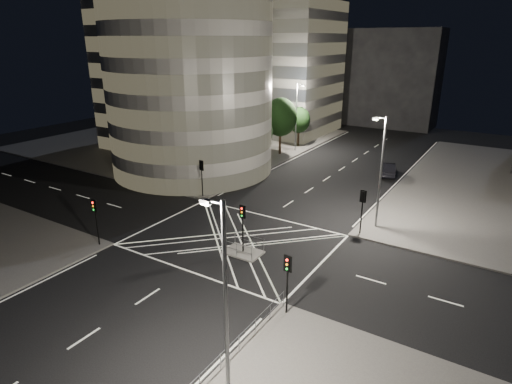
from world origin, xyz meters
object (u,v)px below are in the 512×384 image
Objects in this scene: traffic_signal_nl at (95,214)px; street_lamp_right_far at (381,169)px; sedan at (388,169)px; traffic_signal_nr at (288,274)px; street_lamp_left_near at (225,138)px; central_island at (243,252)px; traffic_signal_fl at (202,172)px; street_lamp_left_far at (297,115)px; traffic_signal_island at (243,220)px; traffic_signal_fr at (362,204)px; street_lamp_right_near at (225,297)px.

traffic_signal_nl is 0.40× the size of street_lamp_right_far.
sedan is (14.65, 32.24, -2.11)m from traffic_signal_nl.
traffic_signal_nr is 0.40× the size of street_lamp_left_near.
traffic_signal_fl is at bearing 142.46° from central_island.
street_lamp_left_near and street_lamp_left_far have the same top height.
street_lamp_right_far is (7.44, 10.50, 2.63)m from traffic_signal_island.
traffic_signal_nl and traffic_signal_fr have the same top height.
sedan is (3.85, 26.94, 0.73)m from central_island.
street_lamp_right_far is at bearing 87.70° from traffic_signal_nr.
street_lamp_left_near is at bearing 170.97° from street_lamp_right_far.
traffic_signal_nl is at bearing -153.86° from traffic_signal_island.
traffic_signal_fl is at bearing 90.00° from traffic_signal_nl.
street_lamp_left_near is 19.11m from street_lamp_right_far.
traffic_signal_island is 14.78m from street_lamp_right_near.
street_lamp_right_far is (0.64, 2.20, 2.63)m from traffic_signal_fr.
street_lamp_right_near is at bearing -21.55° from traffic_signal_nl.
traffic_signal_island is (0.00, 0.00, 2.84)m from central_island.
traffic_signal_island is at bearing 120.75° from street_lamp_right_near.
street_lamp_left_near reaches higher than traffic_signal_nr.
central_island is 27.23m from sedan.
traffic_signal_fr is 19.14m from street_lamp_left_near.
traffic_signal_fl is at bearing 142.31° from traffic_signal_nr.
central_island is 0.75× the size of traffic_signal_nl.
street_lamp_right_far is (18.24, 2.20, 2.63)m from traffic_signal_fl.
traffic_signal_fr is 20.97m from street_lamp_right_near.
central_island is 0.61× the size of sedan.
sedan is (14.65, 18.64, -2.11)m from traffic_signal_fl.
traffic_signal_fl is 0.40× the size of street_lamp_right_far.
traffic_signal_nl is 18.99m from street_lamp_left_near.
street_lamp_left_far is (-0.64, 23.20, 2.63)m from traffic_signal_fl.
street_lamp_right_near reaches higher than traffic_signal_nr.
sedan is at bearing 81.86° from traffic_signal_island.
traffic_signal_fr and traffic_signal_island have the same top height.
street_lamp_right_near reaches higher than sedan.
street_lamp_right_far is (18.87, -21.00, 0.00)m from street_lamp_left_far.
traffic_signal_fl and traffic_signal_nl have the same top height.
street_lamp_left_near is at bearing 125.97° from street_lamp_right_near.
street_lamp_left_far reaches higher than sedan.
street_lamp_left_far is at bearing 128.17° from traffic_signal_fr.
traffic_signal_nl is 0.40× the size of street_lamp_right_near.
central_island is 0.30× the size of street_lamp_right_near.
street_lamp_right_near is at bearing -48.76° from traffic_signal_fl.
traffic_signal_island is 0.40× the size of street_lamp_left_near.
traffic_signal_fl is at bearing 180.00° from traffic_signal_fr.
street_lamp_left_far and street_lamp_right_near have the same top height.
traffic_signal_nl is 1.00× the size of traffic_signal_nr.
street_lamp_right_near is at bearing -90.00° from street_lamp_right_far.
traffic_signal_island is 17.89m from street_lamp_left_near.
street_lamp_right_near is at bearing -88.25° from traffic_signal_fr.
street_lamp_left_near reaches higher than central_island.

